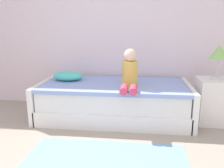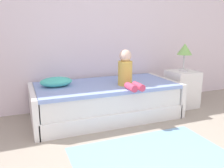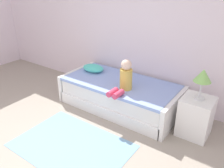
% 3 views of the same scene
% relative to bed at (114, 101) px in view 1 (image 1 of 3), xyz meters
% --- Properties ---
extents(wall_rear, '(7.20, 0.10, 2.90)m').
position_rel_bed_xyz_m(wall_rear, '(-0.24, 0.60, 1.20)').
color(wall_rear, white).
rests_on(wall_rear, ground).
extents(bed, '(2.11, 1.00, 0.50)m').
position_rel_bed_xyz_m(bed, '(0.00, 0.00, 0.00)').
color(bed, white).
rests_on(bed, ground).
extents(nightstand, '(0.44, 0.44, 0.60)m').
position_rel_bed_xyz_m(nightstand, '(1.35, -0.03, 0.05)').
color(nightstand, white).
rests_on(nightstand, ground).
extents(table_lamp, '(0.24, 0.24, 0.45)m').
position_rel_bed_xyz_m(table_lamp, '(1.35, -0.03, 0.69)').
color(table_lamp, silver).
rests_on(table_lamp, nightstand).
extents(child_figure, '(0.20, 0.51, 0.50)m').
position_rel_bed_xyz_m(child_figure, '(0.23, -0.23, 0.46)').
color(child_figure, gold).
rests_on(child_figure, bed).
extents(pillow, '(0.44, 0.30, 0.13)m').
position_rel_bed_xyz_m(pillow, '(-0.69, 0.10, 0.32)').
color(pillow, '#4CCCBC').
rests_on(pillow, bed).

